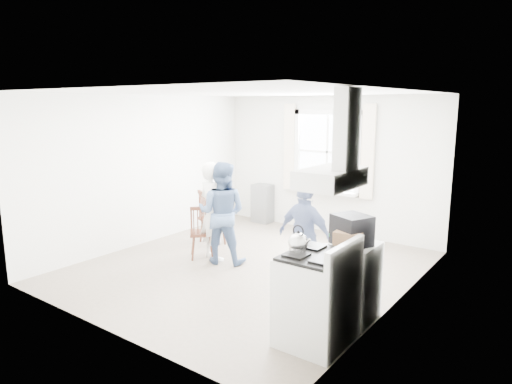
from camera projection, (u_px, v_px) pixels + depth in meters
name	position (u px, v px, depth m)	size (l,w,h in m)	color
room_shell	(248.00, 183.00, 6.70)	(4.62, 5.12, 2.64)	gray
window_assembly	(327.00, 157.00, 8.60)	(1.88, 0.24, 1.70)	white
range_hood	(336.00, 162.00, 4.31)	(0.45, 0.76, 0.94)	white
shelf_unit	(262.00, 203.00, 9.52)	(0.40, 0.30, 0.80)	slate
gas_stove	(317.00, 298.00, 4.67)	(0.68, 0.76, 1.12)	silver
kettle	(298.00, 243.00, 4.64)	(0.20, 0.20, 0.29)	silver
low_cabinet	(352.00, 281.00, 5.19)	(0.50, 0.55, 0.90)	white
stereo_stack	(352.00, 230.00, 5.04)	(0.49, 0.47, 0.34)	black
cardboard_box	(349.00, 240.00, 4.92)	(0.29, 0.21, 0.19)	#8E6644
windsor_chair_a	(202.00, 226.00, 7.20)	(0.52, 0.52, 0.88)	#472317
windsor_chair_b	(207.00, 212.00, 7.98)	(0.54, 0.53, 0.96)	#472317
person_left	(213.00, 211.00, 7.16)	(0.57, 0.57, 1.57)	white
person_mid	(222.00, 213.00, 7.02)	(0.77, 0.77, 1.58)	slate
person_right	(305.00, 236.00, 6.04)	(0.84, 0.84, 1.43)	navy
potted_plant	(339.00, 181.00, 8.43)	(0.20, 0.20, 0.37)	#377C37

